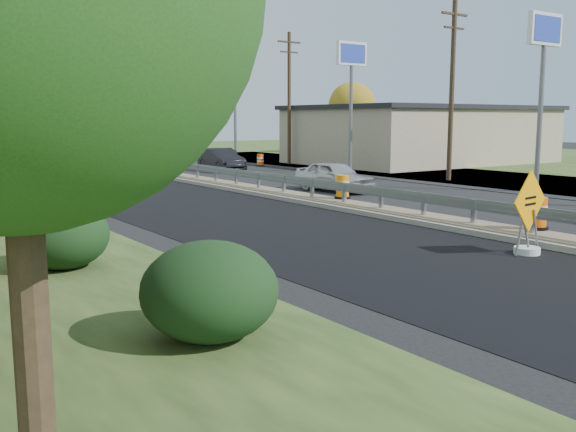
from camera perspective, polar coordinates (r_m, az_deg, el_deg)
ground at (r=21.28m, az=11.94°, el=-0.49°), size 140.00×140.00×0.00m
milled_overlay at (r=26.89m, az=-10.57°, el=1.44°), size 7.20×120.00×0.01m
median at (r=27.30m, az=-0.38°, el=1.91°), size 1.60×55.00×0.23m
guardrail at (r=28.06m, az=-1.54°, el=3.36°), size 0.10×46.15×0.72m
retail_building_near at (r=50.02m, az=11.80°, el=7.14°), size 18.50×12.50×4.27m
pylon_sign_south at (r=31.31m, az=21.81°, el=13.84°), size 2.20×0.30×7.90m
pylon_sign_mid at (r=39.99m, az=5.67°, el=13.14°), size 2.20×0.30×7.90m
pylon_sign_north at (r=51.43m, az=-4.76°, el=12.14°), size 2.20×0.30×7.90m
utility_pole_smid at (r=35.63m, az=14.36°, el=10.99°), size 1.90×0.26×9.40m
utility_pole_nmid at (r=46.84m, az=0.10°, el=10.63°), size 1.90×0.26×9.40m
utility_pole_north at (r=59.74m, az=-8.32°, el=10.11°), size 1.90×0.26×9.40m
hedge_south at (r=9.75m, az=-6.99°, el=-6.58°), size 2.09×2.09×1.52m
hedge_mid at (r=15.06m, az=-19.50°, el=-1.60°), size 2.09×2.09×1.52m
hedge_north at (r=20.95m, az=-22.60°, el=0.99°), size 2.09×2.09×1.52m
tree_far_yellow at (r=63.63m, az=5.71°, el=9.70°), size 4.62×4.62×6.86m
caution_sign at (r=16.79m, az=20.55°, el=-1.44°), size 1.50×0.63×2.09m
barrel_median_near at (r=19.30m, az=21.30°, el=0.17°), size 0.62×0.62×0.91m
barrel_median_mid at (r=25.01m, az=4.87°, el=2.55°), size 0.63×0.63×0.92m
barrel_median_far at (r=38.99m, az=-12.54°, el=4.53°), size 0.61×0.61×0.89m
barrel_shoulder_mid at (r=45.34m, az=-2.48°, el=4.96°), size 0.57×0.57×0.84m
car_silver at (r=29.56m, az=4.15°, el=3.56°), size 2.07×4.27×1.41m
car_dark_mid at (r=41.22m, az=-5.95°, el=5.01°), size 1.96×4.56×1.46m
car_dark_far at (r=53.53m, az=-12.37°, el=5.57°), size 2.30×4.52×1.26m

